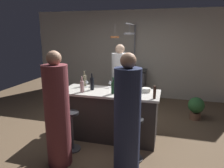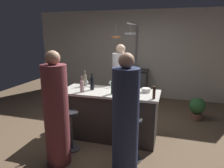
{
  "view_description": "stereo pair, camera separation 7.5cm",
  "coord_description": "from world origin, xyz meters",
  "views": [
    {
      "loc": [
        1.0,
        -3.52,
        1.93
      ],
      "look_at": [
        0.0,
        0.15,
        1.0
      ],
      "focal_mm": 33.42,
      "sensor_mm": 36.0,
      "label": 1
    },
    {
      "loc": [
        1.08,
        -3.5,
        1.93
      ],
      "look_at": [
        0.0,
        0.15,
        1.0
      ],
      "focal_mm": 33.42,
      "sensor_mm": 36.0,
      "label": 2
    }
  ],
  "objects": [
    {
      "name": "wine_glass_near_left_guest",
      "position": [
        0.3,
        -0.25,
        1.01
      ],
      "size": [
        0.07,
        0.07,
        0.15
      ],
      "color": "silver",
      "rests_on": "kitchen_island"
    },
    {
      "name": "guest_right",
      "position": [
        0.52,
        -0.97,
        0.79
      ],
      "size": [
        0.36,
        0.36,
        1.7
      ],
      "color": "#262D4C",
      "rests_on": "ground_plane"
    },
    {
      "name": "wine_bottle_dark",
      "position": [
        -0.35,
        0.01,
        1.02
      ],
      "size": [
        0.07,
        0.07,
        0.31
      ],
      "color": "black",
      "rests_on": "kitchen_island"
    },
    {
      "name": "wine_bottle_rose",
      "position": [
        -0.47,
        -0.18,
        1.01
      ],
      "size": [
        0.07,
        0.07,
        0.29
      ],
      "color": "#B78C8E",
      "rests_on": "kitchen_island"
    },
    {
      "name": "wine_glass_near_right_guest",
      "position": [
        -0.07,
        0.25,
        1.01
      ],
      "size": [
        0.07,
        0.07,
        0.15
      ],
      "color": "silver",
      "rests_on": "kitchen_island"
    },
    {
      "name": "potted_plant",
      "position": [
        1.67,
        1.31,
        0.3
      ],
      "size": [
        0.36,
        0.36,
        0.52
      ],
      "color": "brown",
      "rests_on": "ground_plane"
    },
    {
      "name": "bar_stool_left",
      "position": [
        -0.49,
        -0.62,
        0.38
      ],
      "size": [
        0.28,
        0.28,
        0.68
      ],
      "color": "#4C4C51",
      "rests_on": "ground_plane"
    },
    {
      "name": "mixing_bowl_ceramic",
      "position": [
        0.64,
        0.12,
        0.94
      ],
      "size": [
        0.16,
        0.16,
        0.07
      ],
      "primitive_type": "cylinder",
      "color": "silver",
      "rests_on": "kitchen_island"
    },
    {
      "name": "back_wall",
      "position": [
        0.0,
        2.85,
        1.3
      ],
      "size": [
        6.4,
        0.16,
        2.6
      ],
      "primitive_type": "cube",
      "color": "beige",
      "rests_on": "ground_plane"
    },
    {
      "name": "mixing_bowl_blue",
      "position": [
        0.47,
        -0.15,
        0.94
      ],
      "size": [
        0.18,
        0.18,
        0.08
      ],
      "primitive_type": "cylinder",
      "color": "#334C6B",
      "rests_on": "kitchen_island"
    },
    {
      "name": "pepper_mill",
      "position": [
        0.82,
        -0.23,
        1.01
      ],
      "size": [
        0.05,
        0.05,
        0.21
      ],
      "primitive_type": "cylinder",
      "color": "#382319",
      "rests_on": "kitchen_island"
    },
    {
      "name": "bar_stool_right",
      "position": [
        0.57,
        -0.62,
        0.38
      ],
      "size": [
        0.28,
        0.28,
        0.68
      ],
      "color": "#4C4C51",
      "rests_on": "ground_plane"
    },
    {
      "name": "wine_bottle_green",
      "position": [
        0.1,
        -0.13,
        1.01
      ],
      "size": [
        0.07,
        0.07,
        0.29
      ],
      "color": "#193D23",
      "rests_on": "kitchen_island"
    },
    {
      "name": "guest_left",
      "position": [
        -0.5,
        -1.01,
        0.79
      ],
      "size": [
        0.36,
        0.36,
        1.7
      ],
      "color": "brown",
      "rests_on": "ground_plane"
    },
    {
      "name": "stove_range",
      "position": [
        0.0,
        2.45,
        0.45
      ],
      "size": [
        0.8,
        0.64,
        0.89
      ],
      "color": "#47474C",
      "rests_on": "ground_plane"
    },
    {
      "name": "wine_glass_by_chef",
      "position": [
        -0.52,
        0.17,
        1.01
      ],
      "size": [
        0.07,
        0.07,
        0.15
      ],
      "color": "silver",
      "rests_on": "kitchen_island"
    },
    {
      "name": "wine_bottle_white",
      "position": [
        -0.59,
        0.25,
        1.02
      ],
      "size": [
        0.07,
        0.07,
        0.3
      ],
      "color": "gray",
      "rests_on": "kitchen_island"
    },
    {
      "name": "kitchen_island",
      "position": [
        0.0,
        0.0,
        0.45
      ],
      "size": [
        1.8,
        0.72,
        0.9
      ],
      "color": "#332D2B",
      "rests_on": "ground_plane"
    },
    {
      "name": "ground_plane",
      "position": [
        0.0,
        0.0,
        0.0
      ],
      "size": [
        9.0,
        9.0,
        0.0
      ],
      "primitive_type": "plane",
      "color": "brown"
    },
    {
      "name": "overhead_pot_rack",
      "position": [
        -0.04,
        2.04,
        1.62
      ],
      "size": [
        0.58,
        1.36,
        2.17
      ],
      "color": "gray",
      "rests_on": "ground_plane"
    },
    {
      "name": "chef",
      "position": [
        -0.03,
        0.92,
        0.79
      ],
      "size": [
        0.36,
        0.36,
        1.7
      ],
      "color": "white",
      "rests_on": "ground_plane"
    }
  ]
}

